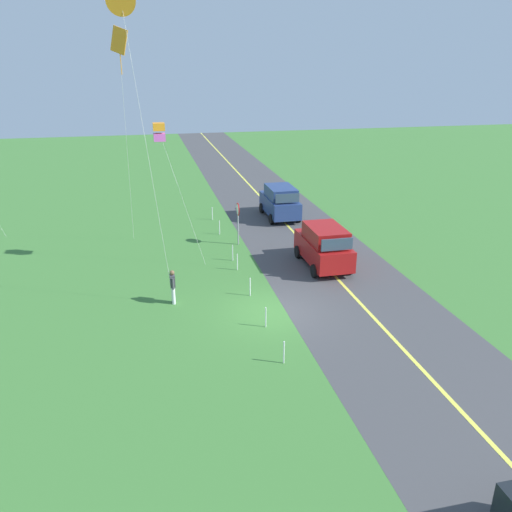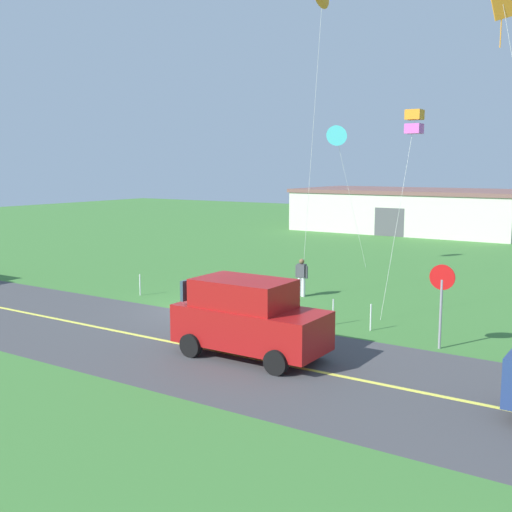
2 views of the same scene
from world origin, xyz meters
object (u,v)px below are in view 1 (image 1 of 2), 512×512
kite_red_low (121,2)px  kite_orange_near (119,46)px  car_suv_foreground (324,246)px  kite_pink_drift (159,132)px  person_adult_near (173,286)px  stop_sign (238,215)px  car_parked_east_near (280,202)px

kite_red_low → kite_orange_near: 7.13m
car_suv_foreground → kite_pink_drift: bearing=77.2°
person_adult_near → kite_orange_near: bearing=55.7°
kite_red_low → stop_sign: bearing=-38.4°
person_adult_near → kite_orange_near: 12.49m
person_adult_near → kite_pink_drift: 7.69m
stop_sign → kite_red_low: kite_red_low is taller
kite_red_low → car_suv_foreground: bearing=-74.4°
person_adult_near → kite_orange_near: size_ratio=0.13×
person_adult_near → kite_red_low: kite_red_low is taller
person_adult_near → car_parked_east_near: bearing=9.0°
car_suv_foreground → stop_sign: stop_sign is taller
kite_red_low → kite_pink_drift: (4.45, -1.22, -5.26)m
car_parked_east_near → person_adult_near: (-12.01, 8.23, -0.29)m
person_adult_near → kite_pink_drift: size_ratio=0.21×
car_suv_foreground → kite_orange_near: size_ratio=0.37×
person_adult_near → kite_pink_drift: bearing=43.2°
car_parked_east_near → stop_sign: stop_sign is taller
stop_sign → car_suv_foreground: bearing=-139.1°
car_parked_east_near → kite_red_low: kite_red_low is taller
kite_pink_drift → kite_red_low: bearing=164.6°
person_adult_near → kite_red_low: (0.17, 1.20, 11.41)m
kite_red_low → kite_pink_drift: kite_red_low is taller
kite_pink_drift → kite_orange_near: kite_orange_near is taller
stop_sign → kite_red_low: 13.75m
car_parked_east_near → kite_orange_near: 14.69m
car_parked_east_near → person_adult_near: car_parked_east_near is taller
person_adult_near → kite_pink_drift: kite_pink_drift is taller
stop_sign → kite_pink_drift: bearing=120.3°
car_parked_east_near → kite_pink_drift: 12.50m
car_parked_east_near → kite_orange_near: (-4.85, 9.79, 9.82)m
car_suv_foreground → stop_sign: bearing=40.9°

